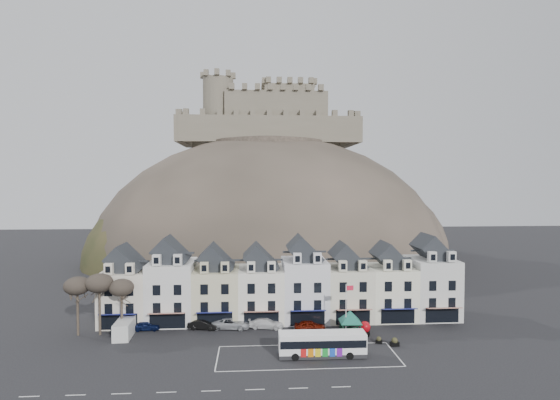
# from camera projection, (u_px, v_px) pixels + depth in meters

# --- Properties ---
(ground) EXTENTS (300.00, 300.00, 0.00)m
(ground) POSITION_uv_depth(u_px,v_px,m) (292.00, 361.00, 52.21)
(ground) COLOR black
(ground) RESTS_ON ground
(coach_bay_markings) EXTENTS (22.00, 7.50, 0.01)m
(coach_bay_markings) POSITION_uv_depth(u_px,v_px,m) (307.00, 356.00, 53.59)
(coach_bay_markings) COLOR silver
(coach_bay_markings) RESTS_ON ground
(townhouse_terrace) EXTENTS (54.40, 9.35, 11.80)m
(townhouse_terrace) POSITION_uv_depth(u_px,v_px,m) (284.00, 285.00, 67.91)
(townhouse_terrace) COLOR silver
(townhouse_terrace) RESTS_ON ground
(castle_hill) EXTENTS (100.00, 76.00, 68.00)m
(castle_hill) POSITION_uv_depth(u_px,v_px,m) (274.00, 258.00, 121.03)
(castle_hill) COLOR #322E27
(castle_hill) RESTS_ON ground
(castle) EXTENTS (50.20, 22.20, 22.00)m
(castle) POSITION_uv_depth(u_px,v_px,m) (270.00, 117.00, 126.23)
(castle) COLOR #68604F
(castle) RESTS_ON ground
(tree_left_far) EXTENTS (3.61, 3.61, 8.24)m
(tree_left_far) POSITION_uv_depth(u_px,v_px,m) (77.00, 286.00, 60.50)
(tree_left_far) COLOR #342C21
(tree_left_far) RESTS_ON ground
(tree_left_mid) EXTENTS (3.78, 3.78, 8.64)m
(tree_left_mid) POSITION_uv_depth(u_px,v_px,m) (99.00, 284.00, 60.68)
(tree_left_mid) COLOR #342C21
(tree_left_mid) RESTS_ON ground
(tree_left_near) EXTENTS (3.43, 3.43, 7.84)m
(tree_left_near) POSITION_uv_depth(u_px,v_px,m) (121.00, 288.00, 60.90)
(tree_left_near) COLOR #342C21
(tree_left_near) RESTS_ON ground
(bus) EXTENTS (10.67, 2.62, 3.00)m
(bus) POSITION_uv_depth(u_px,v_px,m) (322.00, 343.00, 53.43)
(bus) COLOR #262628
(bus) RESTS_ON ground
(bus_shelter) EXTENTS (5.83, 5.83, 3.70)m
(bus_shelter) POSITION_uv_depth(u_px,v_px,m) (350.00, 317.00, 59.94)
(bus_shelter) COLOR #103121
(bus_shelter) RESTS_ON ground
(red_buoy) EXTENTS (1.68, 1.68, 1.94)m
(red_buoy) POSITION_uv_depth(u_px,v_px,m) (365.00, 328.00, 60.84)
(red_buoy) COLOR black
(red_buoy) RESTS_ON ground
(flagpole) EXTENTS (1.09, 0.18, 7.52)m
(flagpole) POSITION_uv_depth(u_px,v_px,m) (347.00, 307.00, 59.35)
(flagpole) COLOR silver
(flagpole) RESTS_ON ground
(white_van) EXTENTS (2.40, 5.06, 2.26)m
(white_van) POSITION_uv_depth(u_px,v_px,m) (124.00, 329.00, 60.18)
(white_van) COLOR silver
(white_van) RESTS_ON ground
(planter_west) EXTENTS (1.00, 0.71, 0.90)m
(planter_west) POSITION_uv_depth(u_px,v_px,m) (379.00, 340.00, 57.78)
(planter_west) COLOR black
(planter_west) RESTS_ON ground
(planter_east) EXTENTS (1.20, 0.79, 1.13)m
(planter_east) POSITION_uv_depth(u_px,v_px,m) (395.00, 342.00, 56.79)
(planter_east) COLOR black
(planter_east) RESTS_ON ground
(car_navy) EXTENTS (3.96, 1.74, 1.33)m
(car_navy) POSITION_uv_depth(u_px,v_px,m) (146.00, 326.00, 62.85)
(car_navy) COLOR #0B143A
(car_navy) RESTS_ON ground
(car_black) EXTENTS (4.53, 2.30, 1.42)m
(car_black) POSITION_uv_depth(u_px,v_px,m) (203.00, 324.00, 63.23)
(car_black) COLOR black
(car_black) RESTS_ON ground
(car_silver) EXTENTS (5.83, 3.36, 1.56)m
(car_silver) POSITION_uv_depth(u_px,v_px,m) (231.00, 323.00, 63.63)
(car_silver) COLOR #B8BCC1
(car_silver) RESTS_ON ground
(car_white) EXTENTS (5.39, 3.03, 1.48)m
(car_white) POSITION_uv_depth(u_px,v_px,m) (266.00, 323.00, 63.79)
(car_white) COLOR white
(car_white) RESTS_ON ground
(car_maroon) EXTENTS (4.50, 1.92, 1.52)m
(car_maroon) POSITION_uv_depth(u_px,v_px,m) (310.00, 326.00, 62.48)
(car_maroon) COLOR #5B1005
(car_maroon) RESTS_ON ground
(car_charcoal) EXTENTS (4.36, 2.10, 1.38)m
(car_charcoal) POSITION_uv_depth(u_px,v_px,m) (352.00, 321.00, 64.75)
(car_charcoal) COLOR black
(car_charcoal) RESTS_ON ground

